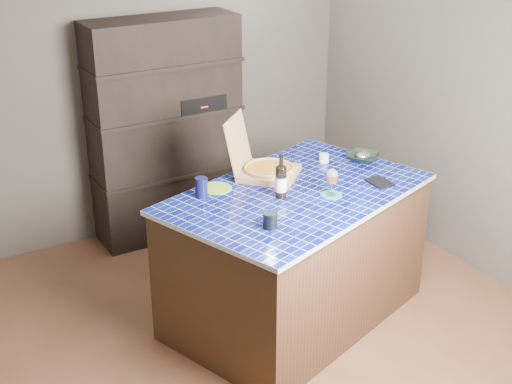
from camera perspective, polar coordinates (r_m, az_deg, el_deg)
room at (r=4.41m, az=0.69°, el=3.72°), size 3.50×3.50×3.50m
shelving_unit at (r=5.81m, az=-7.18°, el=4.97°), size 1.20×0.41×1.80m
kitchen_island at (r=4.77m, az=3.15°, el=-5.05°), size 1.95×1.55×0.93m
pizza_box at (r=4.78m, az=0.79°, el=1.94°), size 0.57×0.57×0.40m
mead_bottle at (r=4.43m, az=2.01°, el=0.89°), size 0.08×0.08×0.28m
teal_trivet at (r=4.52m, az=6.04°, el=-0.25°), size 0.14×0.14×0.01m
wine_glass at (r=4.47m, az=6.11°, el=1.17°), size 0.08×0.08×0.18m
tumbler at (r=4.07m, az=1.15°, el=-2.29°), size 0.08×0.08×0.09m
dvd_case at (r=4.74m, az=9.86°, el=0.77°), size 0.13×0.18×0.01m
bowl at (r=5.10m, az=8.59°, el=2.77°), size 0.31×0.31×0.05m
foil_contents at (r=5.09m, az=8.59°, el=2.91°), size 0.11×0.09×0.05m
white_jar at (r=5.04m, az=5.45°, el=2.73°), size 0.07×0.07×0.06m
navy_cup at (r=4.47m, az=-4.39°, el=0.39°), size 0.08×0.08×0.12m
green_trivet at (r=4.60m, az=-3.19°, el=0.32°), size 0.20×0.20×0.01m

